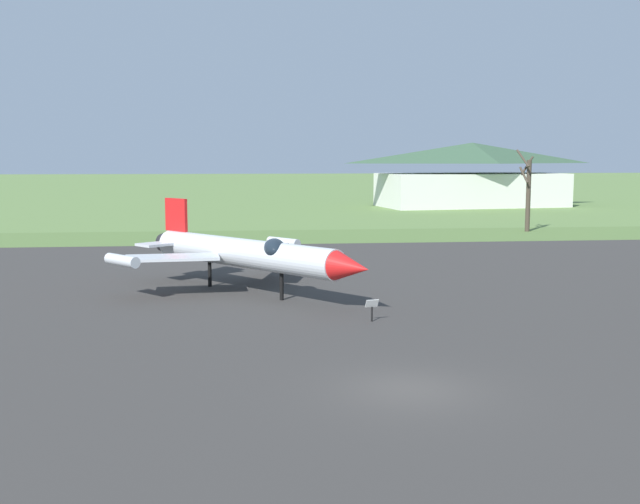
# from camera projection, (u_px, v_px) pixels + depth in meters

# --- Properties ---
(ground_plane) EXTENTS (600.00, 600.00, 0.00)m
(ground_plane) POSITION_uv_depth(u_px,v_px,m) (409.00, 391.00, 23.84)
(ground_plane) COLOR #607F42
(asphalt_apron) EXTENTS (106.01, 49.99, 0.05)m
(asphalt_apron) POSITION_uv_depth(u_px,v_px,m) (343.00, 300.00, 38.63)
(asphalt_apron) COLOR #383533
(asphalt_apron) RESTS_ON ground
(grass_verge_strip) EXTENTS (166.01, 12.00, 0.06)m
(grass_verge_strip) POSITION_uv_depth(u_px,v_px,m) (295.00, 237.00, 69.20)
(grass_verge_strip) COLOR #567439
(grass_verge_strip) RESTS_ON ground
(jet_fighter_rear_center) EXTENTS (13.21, 13.98, 4.87)m
(jet_fighter_rear_center) POSITION_uv_depth(u_px,v_px,m) (246.00, 253.00, 40.17)
(jet_fighter_rear_center) COLOR silver
(jet_fighter_rear_center) RESTS_ON ground
(info_placard_rear_center) EXTENTS (0.61, 0.32, 1.04)m
(info_placard_rear_center) POSITION_uv_depth(u_px,v_px,m) (372.00, 308.00, 33.53)
(info_placard_rear_center) COLOR black
(info_placard_rear_center) RESTS_ON ground
(bare_tree_center) EXTENTS (1.83, 1.83, 7.94)m
(bare_tree_center) POSITION_uv_depth(u_px,v_px,m) (528.00, 191.00, 73.31)
(bare_tree_center) COLOR #42382D
(bare_tree_center) RESTS_ON ground
(visitor_building) EXTENTS (28.94, 15.93, 9.25)m
(visitor_building) POSITION_uv_depth(u_px,v_px,m) (472.00, 175.00, 110.92)
(visitor_building) COLOR silver
(visitor_building) RESTS_ON ground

